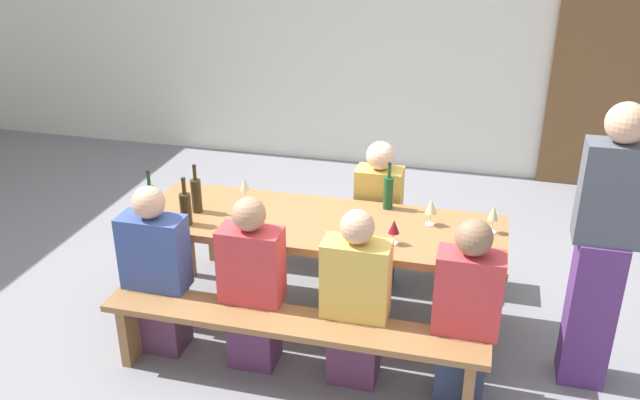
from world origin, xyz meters
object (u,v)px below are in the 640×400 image
Objects in this scene: wine_bottle_2 at (196,195)px; seated_guest_near_1 at (252,288)px; tasting_table at (320,231)px; seated_guest_near_0 at (157,275)px; seated_guest_near_2 at (355,303)px; wine_glass_0 at (245,185)px; standing_host at (601,253)px; seated_guest_far_0 at (378,219)px; wine_glass_1 at (394,227)px; wine_glass_4 at (248,205)px; wooden_door at (599,82)px; bench_near at (290,332)px; wine_bottle_0 at (186,208)px; wine_bottle_3 at (151,200)px; wine_glass_3 at (431,207)px; seated_guest_near_3 at (466,316)px; wine_glass_2 at (493,214)px; wine_bottle_1 at (388,192)px; bench_far at (343,229)px.

wine_bottle_2 is 0.30× the size of seated_guest_near_1.
tasting_table is 0.62m from seated_guest_near_1.
seated_guest_near_0 is 1.00× the size of seated_guest_near_1.
wine_bottle_2 is at bearing 67.85° from seated_guest_near_2.
wine_glass_0 is 2.28m from standing_host.
seated_guest_far_0 is 1.59m from standing_host.
wine_glass_4 reaches higher than wine_glass_1.
seated_guest_near_0 is at bearing -129.33° from wooden_door.
seated_guest_far_0 reaches higher than seated_guest_near_2.
wine_bottle_2 is 1.31m from seated_guest_far_0.
bench_near is 1.05m from wine_bottle_0.
wine_glass_4 is at bearing 8.07° from wine_bottle_3.
seated_guest_near_2 is (-0.34, -0.67, -0.35)m from wine_glass_3.
standing_host reaches higher than wine_glass_1.
seated_guest_near_3 is at bearing -25.16° from wine_glass_0.
seated_guest_near_0 is at bearing -137.63° from wine_glass_4.
standing_host is (1.38, -0.73, 0.30)m from seated_guest_far_0.
wine_glass_4 is at bearing -66.31° from wine_glass_0.
wooden_door is at bearing 49.20° from wine_bottle_0.
wine_glass_4 is at bearing -8.75° from wine_bottle_2.
wine_bottle_0 is at bearing 151.83° from bench_near.
wine_glass_2 is at bearing 27.87° from wine_glass_1.
tasting_table is at bearing 61.10° from seated_guest_near_3.
seated_guest_near_2 reaches higher than wine_bottle_0.
seated_guest_near_2 is at bearing -90.00° from seated_guest_near_0.
seated_guest_near_0 is 0.99× the size of seated_guest_near_3.
wooden_door is 12.60× the size of wine_glass_4.
tasting_table is 0.73m from wine_glass_3.
wine_bottle_0 is 0.19m from wine_bottle_2.
seated_guest_near_0 is (-1.29, -0.85, -0.34)m from wine_bottle_1.
wine_bottle_0 is at bearing -54.37° from seated_guest_far_0.
bench_near is 0.88m from wine_glass_4.
bench_far is 12.22× the size of wine_glass_2.
wine_bottle_0 is at bearing -162.70° from tasting_table.
wine_glass_0 is (-0.58, 0.19, 0.19)m from tasting_table.
wine_glass_1 is at bearing -23.92° from seated_guest_near_2.
wine_bottle_3 is at bearing 76.97° from seated_guest_near_2.
wine_bottle_0 is 0.39m from wine_glass_4.
wooden_door is 3.10m from wine_bottle_1.
tasting_table is 7.10× the size of wine_bottle_2.
wine_bottle_3 is at bearing -171.51° from wine_glass_2.
wine_bottle_2 is at bearing 142.71° from bench_near.
wine_glass_0 is 1.27m from wine_glass_3.
standing_host reaches higher than wine_bottle_2.
wine_bottle_2 is at bearing -174.79° from wine_glass_2.
wooden_door is 3.77m from wine_glass_0.
seated_guest_near_2 reaches higher than wine_bottle_1.
tasting_table is 2.09× the size of seated_guest_near_3.
wine_bottle_3 reaches higher than wine_glass_1.
bench_near is 0.93m from seated_guest_near_0.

